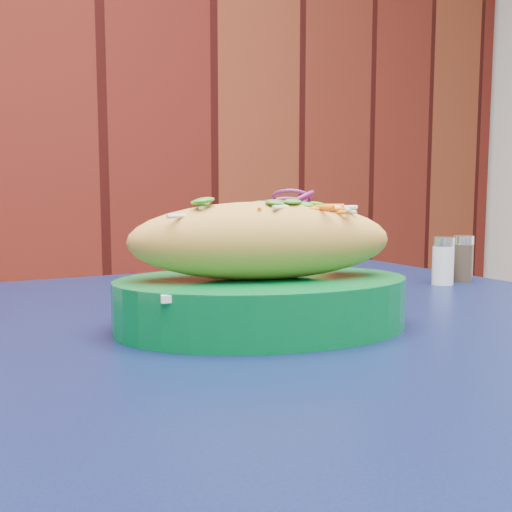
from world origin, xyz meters
TOP-DOWN VIEW (x-y plane):
  - cafe_table at (0.07, 1.72)m, footprint 0.92×0.92m
  - banh_mi_basket at (0.03, 1.71)m, footprint 0.32×0.27m
  - salad_plate at (0.23, 1.93)m, footprint 0.22×0.22m
  - salt_shaker at (0.38, 1.77)m, footprint 0.03×0.03m
  - pepper_shaker at (0.43, 1.77)m, footprint 0.03×0.03m

SIDE VIEW (x-z plane):
  - cafe_table at x=0.07m, z-range 0.29..1.04m
  - salt_shaker at x=0.38m, z-range 0.75..0.81m
  - pepper_shaker at x=0.43m, z-range 0.75..0.81m
  - salad_plate at x=0.23m, z-range 0.73..0.86m
  - banh_mi_basket at x=0.03m, z-range 0.74..0.86m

